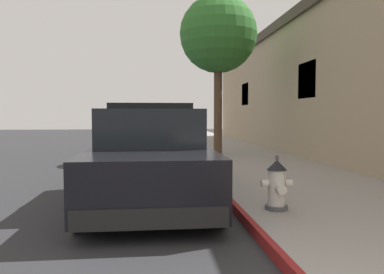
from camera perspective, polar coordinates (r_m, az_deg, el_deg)
ground_plane at (r=11.44m, az=-21.43°, el=-4.80°), size 34.56×60.00×0.20m
sidewalk_pavement at (r=11.41m, az=9.11°, el=-3.77°), size 3.41×60.00×0.14m
curb_painted_edge at (r=11.08m, az=0.34°, el=-3.94°), size 0.08×60.00×0.14m
police_cruiser at (r=6.57m, az=-6.29°, el=-2.99°), size 1.94×4.84×1.68m
parked_car_silver_ahead at (r=15.49m, az=-6.64°, el=0.57°), size 1.94×4.84×1.56m
fire_hydrant at (r=5.41m, az=12.78°, el=-7.11°), size 0.44×0.40×0.76m
street_tree at (r=13.06m, az=4.02°, el=15.23°), size 2.60×2.60×5.36m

